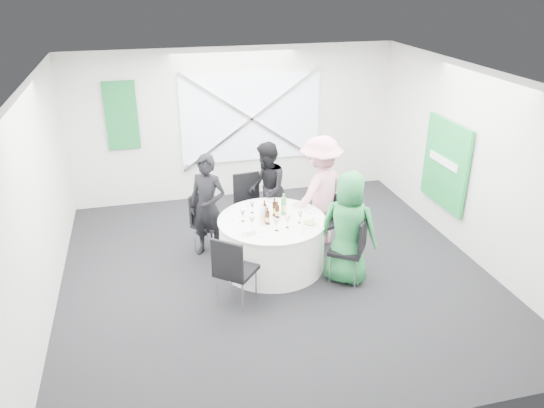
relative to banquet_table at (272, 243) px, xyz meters
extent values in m
plane|color=black|center=(0.00, -0.20, -0.38)|extent=(6.00, 6.00, 0.00)
plane|color=white|center=(0.00, -0.20, 2.42)|extent=(6.00, 6.00, 0.00)
plane|color=silver|center=(0.00, 2.80, 1.02)|extent=(6.00, 0.00, 6.00)
plane|color=silver|center=(0.00, -3.20, 1.02)|extent=(6.00, 0.00, 6.00)
plane|color=silver|center=(-3.00, -0.20, 1.02)|extent=(0.00, 6.00, 6.00)
plane|color=silver|center=(3.00, -0.20, 1.02)|extent=(0.00, 6.00, 6.00)
cube|color=silver|center=(0.30, 2.76, 1.12)|extent=(2.60, 0.03, 1.60)
cube|color=silver|center=(0.30, 2.72, 1.12)|extent=(2.63, 0.05, 1.84)
cube|color=silver|center=(0.30, 2.72, 1.12)|extent=(2.63, 0.05, 1.84)
cube|color=#166F2F|center=(-2.00, 2.75, 1.32)|extent=(0.55, 0.04, 1.20)
cube|color=#1A913D|center=(2.94, 0.40, 0.82)|extent=(0.05, 1.20, 1.40)
cylinder|color=white|center=(0.00, 0.00, -0.01)|extent=(1.52, 1.52, 0.74)
cylinder|color=white|center=(0.00, 0.00, 0.37)|extent=(1.56, 1.56, 0.02)
cube|color=black|center=(-0.10, 1.04, 0.11)|extent=(0.50, 0.50, 0.05)
cube|color=black|center=(-0.12, 1.26, 0.39)|extent=(0.44, 0.08, 0.49)
cylinder|color=silver|center=(0.07, 1.24, -0.14)|extent=(0.02, 0.02, 0.47)
cylinder|color=silver|center=(-0.30, 1.21, -0.14)|extent=(0.02, 0.02, 0.47)
cylinder|color=silver|center=(0.11, 0.87, -0.14)|extent=(0.02, 0.02, 0.47)
cylinder|color=silver|center=(-0.27, 0.84, -0.14)|extent=(0.02, 0.02, 0.47)
cube|color=black|center=(-0.82, 0.69, 0.07)|extent=(0.60, 0.60, 0.05)
cube|color=black|center=(-0.97, 0.82, 0.33)|extent=(0.29, 0.33, 0.45)
cylinder|color=silver|center=(-0.84, 0.93, -0.16)|extent=(0.02, 0.02, 0.43)
cylinder|color=silver|center=(-1.06, 0.67, -0.16)|extent=(0.02, 0.02, 0.43)
cylinder|color=silver|center=(-0.58, 0.71, -0.16)|extent=(0.02, 0.02, 0.43)
cylinder|color=silver|center=(-0.80, 0.45, -0.16)|extent=(0.02, 0.02, 0.43)
cube|color=black|center=(0.94, 0.35, 0.04)|extent=(0.51, 0.51, 0.05)
cube|color=black|center=(1.11, 0.41, 0.28)|extent=(0.17, 0.36, 0.42)
cylinder|color=silver|center=(1.14, 0.25, -0.18)|extent=(0.02, 0.02, 0.40)
cylinder|color=silver|center=(1.03, 0.55, -0.18)|extent=(0.02, 0.02, 0.40)
cylinder|color=silver|center=(0.84, 0.14, -0.18)|extent=(0.02, 0.02, 0.40)
cylinder|color=silver|center=(0.73, 0.44, -0.18)|extent=(0.02, 0.02, 0.40)
cube|color=black|center=(0.91, -0.63, 0.09)|extent=(0.61, 0.61, 0.05)
cube|color=black|center=(1.08, -0.75, 0.36)|extent=(0.27, 0.37, 0.47)
cylinder|color=silver|center=(0.95, -0.88, -0.15)|extent=(0.02, 0.02, 0.45)
cylinder|color=silver|center=(1.16, -0.58, -0.15)|extent=(0.02, 0.02, 0.45)
cylinder|color=silver|center=(0.66, -0.67, -0.15)|extent=(0.02, 0.02, 0.45)
cylinder|color=silver|center=(0.86, -0.38, -0.15)|extent=(0.02, 0.02, 0.45)
cube|color=black|center=(-0.68, -0.82, 0.11)|extent=(0.65, 0.65, 0.05)
cube|color=black|center=(-0.82, -0.99, 0.39)|extent=(0.36, 0.31, 0.49)
cylinder|color=silver|center=(-0.94, -0.84, -0.15)|extent=(0.02, 0.02, 0.47)
cylinder|color=silver|center=(-0.66, -1.08, -0.15)|extent=(0.02, 0.02, 0.47)
cylinder|color=silver|center=(-0.70, -0.56, -0.15)|extent=(0.02, 0.02, 0.47)
cylinder|color=silver|center=(-0.42, -0.80, -0.15)|extent=(0.02, 0.02, 0.47)
imported|color=black|center=(-0.84, 0.56, 0.42)|extent=(0.70, 0.65, 1.61)
imported|color=black|center=(0.17, 1.05, 0.40)|extent=(0.53, 0.81, 1.56)
imported|color=pink|center=(0.89, 0.50, 0.51)|extent=(1.26, 1.02, 1.78)
imported|color=#20773A|center=(0.91, -0.62, 0.43)|extent=(0.94, 0.87, 1.62)
cylinder|color=white|center=(-0.05, 0.52, 0.39)|extent=(0.28, 0.28, 0.01)
cylinder|color=white|center=(-0.39, 0.30, 0.39)|extent=(0.26, 0.26, 0.01)
cylinder|color=white|center=(0.49, 0.33, 0.39)|extent=(0.25, 0.25, 0.01)
cylinder|color=#86AA5B|center=(0.49, 0.33, 0.41)|extent=(0.16, 0.16, 0.02)
cylinder|color=white|center=(0.46, -0.29, 0.39)|extent=(0.25, 0.25, 0.01)
cylinder|color=#86AA5B|center=(0.46, -0.29, 0.41)|extent=(0.17, 0.17, 0.02)
cylinder|color=white|center=(-0.44, -0.32, 0.39)|extent=(0.25, 0.25, 0.01)
cube|color=white|center=(-0.41, -0.36, 0.42)|extent=(0.18, 0.15, 0.04)
cylinder|color=#361A09|center=(-0.09, 0.08, 0.48)|extent=(0.06, 0.06, 0.21)
cylinder|color=#361A09|center=(-0.09, 0.08, 0.62)|extent=(0.02, 0.02, 0.06)
cylinder|color=#E8CD7B|center=(-0.09, 0.08, 0.46)|extent=(0.06, 0.06, 0.07)
cylinder|color=#361A09|center=(0.06, 0.11, 0.49)|extent=(0.06, 0.06, 0.21)
cylinder|color=#361A09|center=(0.06, 0.11, 0.62)|extent=(0.02, 0.02, 0.06)
cylinder|color=#E8CD7B|center=(0.06, 0.11, 0.46)|extent=(0.06, 0.06, 0.07)
cylinder|color=#361A09|center=(0.09, 0.03, 0.47)|extent=(0.06, 0.06, 0.19)
cylinder|color=#361A09|center=(0.09, 0.03, 0.60)|extent=(0.02, 0.02, 0.06)
cylinder|color=#E8CD7B|center=(0.09, 0.03, 0.46)|extent=(0.06, 0.06, 0.07)
cylinder|color=#361A09|center=(-0.10, -0.14, 0.48)|extent=(0.06, 0.06, 0.19)
cylinder|color=#361A09|center=(-0.10, -0.14, 0.60)|extent=(0.02, 0.02, 0.06)
cylinder|color=#E8CD7B|center=(-0.10, -0.14, 0.46)|extent=(0.06, 0.06, 0.07)
cylinder|color=green|center=(0.21, 0.12, 0.51)|extent=(0.08, 0.08, 0.26)
cylinder|color=green|center=(0.21, 0.12, 0.67)|extent=(0.03, 0.03, 0.06)
cylinder|color=#E8CD7B|center=(0.21, 0.12, 0.49)|extent=(0.08, 0.08, 0.09)
cylinder|color=white|center=(-0.16, -0.09, 0.50)|extent=(0.08, 0.08, 0.25)
cylinder|color=white|center=(-0.16, -0.09, 0.65)|extent=(0.03, 0.03, 0.06)
cylinder|color=#E8CD7B|center=(-0.16, -0.09, 0.48)|extent=(0.08, 0.08, 0.09)
cylinder|color=white|center=(0.35, -0.21, 0.38)|extent=(0.06, 0.06, 0.00)
cylinder|color=white|center=(0.35, -0.21, 0.43)|extent=(0.01, 0.01, 0.10)
cone|color=white|center=(0.35, -0.21, 0.51)|extent=(0.07, 0.07, 0.08)
cylinder|color=white|center=(0.14, -0.31, 0.38)|extent=(0.06, 0.06, 0.00)
cylinder|color=white|center=(0.14, -0.31, 0.43)|extent=(0.01, 0.01, 0.10)
cone|color=white|center=(0.14, -0.31, 0.51)|extent=(0.07, 0.07, 0.08)
cylinder|color=white|center=(-0.41, 0.04, 0.38)|extent=(0.06, 0.06, 0.00)
cylinder|color=white|center=(-0.41, 0.04, 0.43)|extent=(0.01, 0.01, 0.10)
cone|color=white|center=(-0.41, 0.04, 0.51)|extent=(0.07, 0.07, 0.08)
cylinder|color=white|center=(-0.34, -0.21, 0.38)|extent=(0.06, 0.06, 0.00)
cylinder|color=white|center=(-0.34, -0.21, 0.43)|extent=(0.01, 0.01, 0.10)
cone|color=white|center=(-0.34, -0.21, 0.51)|extent=(0.07, 0.07, 0.08)
cylinder|color=white|center=(-0.23, 0.29, 0.38)|extent=(0.06, 0.06, 0.00)
cylinder|color=white|center=(-0.23, 0.29, 0.43)|extent=(0.01, 0.01, 0.10)
cone|color=white|center=(-0.23, 0.29, 0.51)|extent=(0.07, 0.07, 0.08)
cylinder|color=white|center=(-0.03, -0.36, 0.38)|extent=(0.06, 0.06, 0.00)
cylinder|color=white|center=(-0.03, -0.36, 0.43)|extent=(0.01, 0.01, 0.10)
cone|color=white|center=(-0.03, -0.36, 0.51)|extent=(0.07, 0.07, 0.08)
cube|color=silver|center=(-0.55, -0.18, 0.38)|extent=(0.10, 0.13, 0.01)
cube|color=silver|center=(-0.27, -0.51, 0.38)|extent=(0.12, 0.12, 0.01)
cube|color=silver|center=(0.12, 0.56, 0.38)|extent=(0.15, 0.03, 0.01)
cube|color=silver|center=(-0.22, 0.53, 0.38)|extent=(0.15, 0.03, 0.01)
cube|color=silver|center=(0.57, 0.08, 0.38)|extent=(0.08, 0.14, 0.01)
cube|color=silver|center=(0.36, 0.45, 0.38)|extent=(0.10, 0.13, 0.01)
cube|color=silver|center=(0.32, -0.48, 0.38)|extent=(0.11, 0.13, 0.01)
cube|color=silver|center=(0.55, -0.18, 0.38)|extent=(0.10, 0.13, 0.01)
cube|color=silver|center=(-0.40, 0.42, 0.38)|extent=(0.09, 0.14, 0.01)
cube|color=silver|center=(-0.57, 0.09, 0.38)|extent=(0.08, 0.14, 0.01)
camera|label=1|loc=(-1.67, -6.61, 3.68)|focal=35.00mm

